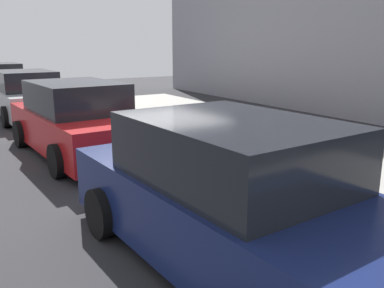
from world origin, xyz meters
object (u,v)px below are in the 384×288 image
Objects in this scene: suitcase_silver_0 at (314,172)px; parked_car_navy_0 at (231,198)px; bollard_post at (177,123)px; parked_car_beige_3 at (1,82)px; suitcase_maroon_4 at (232,144)px; parked_car_red_1 at (77,121)px; suitcase_red_1 at (294,160)px; fire_hydrant at (195,126)px; suitcase_navy_5 at (215,135)px; suitcase_black_3 at (254,151)px; parked_car_silver_2 at (27,96)px; suitcase_teal_2 at (270,157)px.

suitcase_silver_0 is 2.50m from parked_car_navy_0.
suitcase_silver_0 is at bearing -178.47° from bollard_post.
parked_car_beige_3 reaches higher than suitcase_silver_0.
parked_car_navy_0 is at bearing 156.02° from bollard_post.
suitcase_silver_0 is 16.12m from parked_car_beige_3.
parked_car_navy_0 is (-4.97, 2.21, 0.20)m from bollard_post.
suitcase_maroon_4 is 0.20× the size of parked_car_navy_0.
suitcase_red_1 is at bearing -150.31° from parked_car_red_1.
fire_hydrant is 0.19× the size of parked_car_beige_3.
suitcase_navy_5 is 3.06m from parked_car_red_1.
parked_car_navy_0 is 16.82m from parked_car_beige_3.
bollard_post is at bearing 3.08° from suitcase_maroon_4.
parked_car_red_1 is 11.28m from parked_car_beige_3.
suitcase_black_3 is at bearing -175.20° from suitcase_navy_5.
parked_car_beige_3 reaches higher than suitcase_maroon_4.
parked_car_red_1 is at bearing 42.23° from suitcase_maroon_4.
suitcase_silver_0 is 0.20× the size of parked_car_silver_2.
fire_hydrant is at bearing -169.22° from parked_car_beige_3.
suitcase_red_1 is at bearing -60.07° from parked_car_navy_0.
suitcase_teal_2 is at bearing -178.86° from suitcase_navy_5.
parked_car_red_1 is at bearing 0.00° from parked_car_navy_0.
suitcase_silver_0 reaches higher than suitcase_teal_2.
suitcase_red_1 is at bearing -6.75° from suitcase_silver_0.
suitcase_black_3 is (1.58, -0.11, -0.03)m from suitcase_silver_0.
parked_car_beige_3 is (11.28, -0.00, -0.01)m from parked_car_red_1.
fire_hydrant is at bearing 0.34° from suitcase_red_1.
suitcase_red_1 is 0.21× the size of parked_car_red_1.
parked_car_silver_2 is (9.12, 2.37, 0.30)m from suitcase_teal_2.
parked_car_beige_3 is at bearing 10.56° from bollard_post.
suitcase_silver_0 is 1.11× the size of fire_hydrant.
fire_hydrant is 0.18× the size of parked_car_red_1.
bollard_post reaches higher than suitcase_black_3.
bollard_post is at bearing -104.49° from parked_car_red_1.
parked_car_red_1 reaches higher than suitcase_navy_5.
suitcase_red_1 is at bearing -177.82° from suitcase_maroon_4.
suitcase_navy_5 is at bearing -130.13° from parked_car_red_1.
parked_car_navy_0 is (-4.43, 2.36, 0.20)m from fire_hydrant.
suitcase_teal_2 is (0.55, 0.01, -0.07)m from suitcase_red_1.
parked_car_silver_2 is (6.07, 2.21, 0.17)m from bollard_post.
suitcase_silver_0 is 0.51m from suitcase_red_1.
suitcase_navy_5 reaches higher than suitcase_red_1.
parked_car_silver_2 is (6.61, 2.36, 0.16)m from fire_hydrant.
suitcase_navy_5 is (1.66, 0.03, 0.09)m from suitcase_teal_2.
suitcase_black_3 is 0.92× the size of fire_hydrant.
bollard_post is 6.46m from parked_car_silver_2.
suitcase_navy_5 is at bearing -1.66° from suitcase_maroon_4.
suitcase_maroon_4 is 14.03m from parked_car_beige_3.
parked_car_navy_0 reaches higher than suitcase_maroon_4.
suitcase_maroon_4 reaches higher than suitcase_black_3.
suitcase_red_1 reaches higher than suitcase_silver_0.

